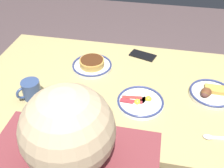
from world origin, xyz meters
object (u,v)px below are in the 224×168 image
(fork_near, at_px, (54,127))
(tea_spoon, at_px, (221,138))
(plate_center_pancakes, at_px, (92,65))
(plate_far_companion, at_px, (140,102))
(plate_near_main, at_px, (211,93))
(cell_phone, at_px, (143,55))
(coffee_mug, at_px, (31,90))

(fork_near, bearing_deg, tea_spoon, -173.92)
(plate_center_pancakes, bearing_deg, plate_far_companion, 140.67)
(plate_near_main, relative_size, cell_phone, 1.42)
(plate_far_companion, bearing_deg, plate_center_pancakes, -39.33)
(coffee_mug, distance_m, fork_near, 0.23)
(plate_near_main, distance_m, cell_phone, 0.45)
(plate_near_main, bearing_deg, tea_spoon, 94.08)
(cell_phone, bearing_deg, coffee_mug, 61.90)
(plate_center_pancakes, height_order, fork_near, plate_center_pancakes)
(plate_near_main, relative_size, plate_center_pancakes, 0.96)
(plate_near_main, bearing_deg, plate_center_pancakes, -10.71)
(plate_far_companion, relative_size, cell_phone, 1.47)
(plate_near_main, distance_m, fork_near, 0.73)
(plate_near_main, xyz_separation_m, plate_center_pancakes, (0.60, -0.11, 0.00))
(plate_center_pancakes, bearing_deg, tea_spoon, 149.05)
(fork_near, bearing_deg, plate_far_companion, -148.01)
(plate_near_main, distance_m, tea_spoon, 0.26)
(plate_near_main, height_order, coffee_mug, coffee_mug)
(plate_far_companion, bearing_deg, tea_spoon, 157.65)
(coffee_mug, xyz_separation_m, fork_near, (-0.17, 0.16, -0.04))
(plate_near_main, height_order, plate_center_pancakes, plate_center_pancakes)
(coffee_mug, distance_m, tea_spoon, 0.84)
(plate_far_companion, relative_size, tea_spoon, 1.08)
(cell_phone, bearing_deg, plate_far_companion, 112.13)
(plate_near_main, relative_size, tea_spoon, 1.04)
(plate_far_companion, xyz_separation_m, coffee_mug, (0.50, 0.05, 0.03))
(plate_near_main, height_order, tea_spoon, plate_near_main)
(plate_far_companion, bearing_deg, plate_near_main, -159.04)
(tea_spoon, bearing_deg, plate_far_companion, -22.35)
(coffee_mug, height_order, fork_near, coffee_mug)
(plate_center_pancakes, bearing_deg, plate_near_main, 169.29)
(plate_far_companion, relative_size, fork_near, 1.13)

